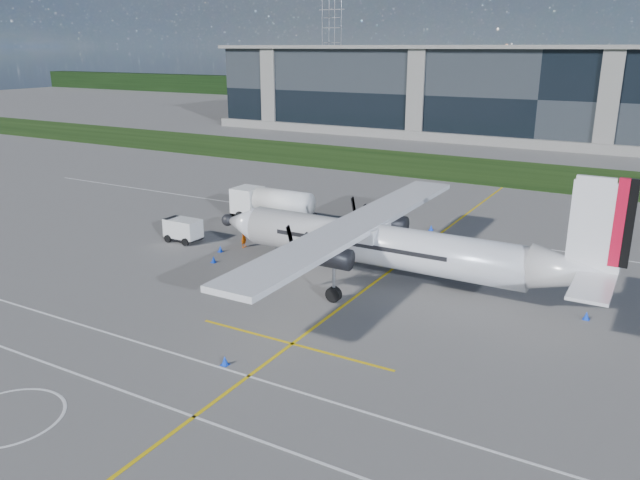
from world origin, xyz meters
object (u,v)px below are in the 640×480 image
object	(u,v)px
turboprop_aircraft	(394,223)
safety_cone_tail	(586,316)
safety_cone_nose_port	(214,259)
ground_crew_person	(244,235)
pylon_west	(332,48)
safety_cone_fwd	(220,249)
safety_cone_stbdwing	(431,228)
baggage_tug	(183,230)
fuel_tanker_truck	(267,205)
safety_cone_portwing	(225,360)

from	to	relation	value
turboprop_aircraft	safety_cone_tail	world-z (taller)	turboprop_aircraft
safety_cone_nose_port	ground_crew_person	bearing A→B (deg)	93.20
pylon_west	safety_cone_nose_port	distance (m)	164.41
pylon_west	turboprop_aircraft	world-z (taller)	pylon_west
safety_cone_fwd	safety_cone_stbdwing	distance (m)	18.48
safety_cone_tail	safety_cone_nose_port	size ratio (longest dim) A/B	1.00
baggage_tug	ground_crew_person	world-z (taller)	ground_crew_person
pylon_west	turboprop_aircraft	bearing A→B (deg)	-59.91
turboprop_aircraft	safety_cone_tail	size ratio (longest dim) A/B	57.78
turboprop_aircraft	safety_cone_fwd	distance (m)	15.08
baggage_tug	safety_cone_fwd	xyz separation A→B (m)	(4.36, -0.70, -0.69)
fuel_tanker_truck	baggage_tug	xyz separation A→B (m)	(-2.52, -8.53, -0.63)
ground_crew_person	safety_cone_portwing	distance (m)	19.39
ground_crew_person	safety_cone_fwd	size ratio (longest dim) A/B	3.95
fuel_tanker_truck	baggage_tug	world-z (taller)	fuel_tanker_truck
ground_crew_person	safety_cone_fwd	world-z (taller)	ground_crew_person
safety_cone_portwing	safety_cone_nose_port	size ratio (longest dim) A/B	1.00
turboprop_aircraft	safety_cone_nose_port	world-z (taller)	turboprop_aircraft
baggage_tug	safety_cone_nose_port	xyz separation A→B (m)	(5.50, -2.93, -0.69)
safety_cone_fwd	pylon_west	bearing A→B (deg)	115.61
pylon_west	safety_cone_tail	size ratio (longest dim) A/B	60.00
turboprop_aircraft	pylon_west	bearing A→B (deg)	120.09
fuel_tanker_truck	safety_cone_nose_port	xyz separation A→B (m)	(2.98, -11.46, -1.32)
turboprop_aircraft	safety_cone_portwing	distance (m)	15.18
fuel_tanker_truck	ground_crew_person	bearing A→B (deg)	-69.41
pylon_west	fuel_tanker_truck	xyz separation A→B (m)	(67.86, -136.17, -13.43)
ground_crew_person	pylon_west	bearing A→B (deg)	17.18
pylon_west	safety_cone_nose_port	size ratio (longest dim) A/B	60.00
pylon_west	safety_cone_portwing	distance (m)	179.77
safety_cone_portwing	pylon_west	bearing A→B (deg)	116.98
turboprop_aircraft	fuel_tanker_truck	size ratio (longest dim) A/B	3.46
ground_crew_person	safety_cone_tail	world-z (taller)	ground_crew_person
ground_crew_person	safety_cone_stbdwing	bearing A→B (deg)	-52.56
safety_cone_fwd	safety_cone_tail	size ratio (longest dim) A/B	1.00
baggage_tug	ground_crew_person	xyz separation A→B (m)	(5.27, 1.20, 0.05)
baggage_tug	safety_cone_portwing	bearing A→B (deg)	-43.17
turboprop_aircraft	safety_cone_portwing	world-z (taller)	turboprop_aircraft
safety_cone_tail	safety_cone_portwing	xyz separation A→B (m)	(-15.06, -14.90, 0.00)
baggage_tug	turboprop_aircraft	bearing A→B (deg)	-1.94
safety_cone_portwing	baggage_tug	bearing A→B (deg)	136.83
ground_crew_person	turboprop_aircraft	bearing A→B (deg)	-106.72
baggage_tug	safety_cone_stbdwing	distance (m)	21.19
pylon_west	safety_cone_tail	distance (m)	174.52
pylon_west	fuel_tanker_truck	world-z (taller)	pylon_west
pylon_west	safety_cone_portwing	world-z (taller)	pylon_west
pylon_west	safety_cone_stbdwing	distance (m)	155.70
ground_crew_person	safety_cone_fwd	bearing A→B (deg)	145.42
pylon_west	fuel_tanker_truck	bearing A→B (deg)	-63.51
turboprop_aircraft	safety_cone_nose_port	bearing A→B (deg)	-170.27
pylon_west	baggage_tug	xyz separation A→B (m)	(65.35, -144.69, -14.06)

